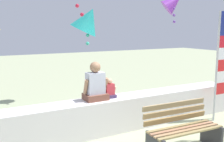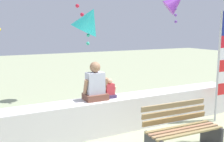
{
  "view_description": "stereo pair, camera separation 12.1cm",
  "coord_description": "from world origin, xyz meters",
  "px_view_note": "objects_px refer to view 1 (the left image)",
  "views": [
    {
      "loc": [
        -2.87,
        -3.8,
        2.25
      ],
      "look_at": [
        -0.21,
        1.09,
        1.35
      ],
      "focal_mm": 41.74,
      "sensor_mm": 36.0,
      "label": 1
    },
    {
      "loc": [
        -2.76,
        -3.86,
        2.25
      ],
      "look_at": [
        -0.21,
        1.09,
        1.35
      ],
      "focal_mm": 41.74,
      "sensor_mm": 36.0,
      "label": 2
    }
  ],
  "objects_px": {
    "kite_purple": "(173,3)",
    "kite_teal": "(88,20)",
    "person_child": "(110,90)",
    "person_adult": "(95,85)",
    "park_bench": "(182,130)",
    "flag_banner": "(221,58)"
  },
  "relations": [
    {
      "from": "kite_purple",
      "to": "flag_banner",
      "type": "bearing_deg",
      "value": -80.85
    },
    {
      "from": "kite_teal",
      "to": "flag_banner",
      "type": "bearing_deg",
      "value": -27.74
    },
    {
      "from": "flag_banner",
      "to": "kite_purple",
      "type": "xyz_separation_m",
      "value": [
        -0.24,
        1.51,
        1.43
      ]
    },
    {
      "from": "person_child",
      "to": "flag_banner",
      "type": "distance_m",
      "value": 2.86
    },
    {
      "from": "person_child",
      "to": "kite_purple",
      "type": "height_order",
      "value": "kite_purple"
    },
    {
      "from": "person_child",
      "to": "kite_purple",
      "type": "distance_m",
      "value": 3.32
    },
    {
      "from": "park_bench",
      "to": "person_child",
      "type": "height_order",
      "value": "person_child"
    },
    {
      "from": "park_bench",
      "to": "kite_teal",
      "type": "bearing_deg",
      "value": 109.66
    },
    {
      "from": "person_adult",
      "to": "person_child",
      "type": "distance_m",
      "value": 0.37
    },
    {
      "from": "park_bench",
      "to": "kite_teal",
      "type": "xyz_separation_m",
      "value": [
        -0.84,
        2.36,
        2.06
      ]
    },
    {
      "from": "kite_purple",
      "to": "kite_teal",
      "type": "bearing_deg",
      "value": -179.78
    },
    {
      "from": "flag_banner",
      "to": "kite_purple",
      "type": "relative_size",
      "value": 2.88
    },
    {
      "from": "person_adult",
      "to": "flag_banner",
      "type": "distance_m",
      "value": 3.16
    },
    {
      "from": "flag_banner",
      "to": "kite_teal",
      "type": "height_order",
      "value": "kite_teal"
    },
    {
      "from": "flag_banner",
      "to": "kite_purple",
      "type": "bearing_deg",
      "value": 99.15
    },
    {
      "from": "person_adult",
      "to": "person_child",
      "type": "bearing_deg",
      "value": 0.08
    },
    {
      "from": "person_child",
      "to": "person_adult",
      "type": "bearing_deg",
      "value": -179.92
    },
    {
      "from": "person_adult",
      "to": "kite_teal",
      "type": "height_order",
      "value": "kite_teal"
    },
    {
      "from": "park_bench",
      "to": "person_child",
      "type": "xyz_separation_m",
      "value": [
        -0.7,
        1.55,
        0.51
      ]
    },
    {
      "from": "park_bench",
      "to": "person_adult",
      "type": "relative_size",
      "value": 1.78
    },
    {
      "from": "flag_banner",
      "to": "person_child",
      "type": "bearing_deg",
      "value": 165.72
    },
    {
      "from": "park_bench",
      "to": "kite_purple",
      "type": "bearing_deg",
      "value": 53.31
    }
  ]
}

